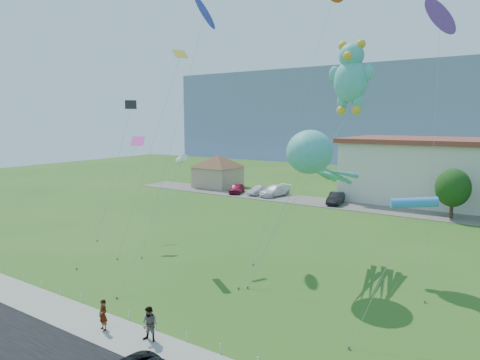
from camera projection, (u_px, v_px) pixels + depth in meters
name	position (u px, v px, depth m)	size (l,w,h in m)	color
ground	(160.00, 315.00, 23.28)	(160.00, 160.00, 0.00)	#275919
sidewalk	(121.00, 336.00, 21.00)	(80.00, 2.50, 0.10)	gray
parking_strip	(362.00, 207.00, 52.21)	(70.00, 6.00, 0.06)	#59544C
hill_ridge	(458.00, 113.00, 120.75)	(160.00, 50.00, 25.00)	slate
pavilion	(218.00, 168.00, 67.35)	(9.20, 9.20, 5.00)	tan
rope_fence	(142.00, 320.00, 22.17)	(26.05, 0.05, 0.50)	white
tree_near	(453.00, 188.00, 45.47)	(3.60, 3.60, 5.47)	#3F2B19
pedestrian_left	(103.00, 315.00, 21.40)	(0.57, 0.37, 1.56)	gray
pedestrian_right	(150.00, 324.00, 20.29)	(0.82, 0.64, 1.69)	gray
parked_car_red	(237.00, 188.00, 61.73)	(1.62, 4.03, 1.37)	maroon
parked_car_silver	(258.00, 190.00, 60.30)	(1.29, 3.70, 1.22)	#AFADB4
parked_car_white	(275.00, 191.00, 59.35)	(2.10, 5.18, 1.50)	white
parked_car_black	(336.00, 198.00, 53.74)	(1.54, 4.41, 1.45)	black
octopus_kite	(316.00, 160.00, 28.41)	(3.89, 9.63, 9.94)	teal
teddy_bear_kite	(351.00, 76.00, 31.09)	(5.10, 10.81, 16.26)	teal
small_kite_purple	(440.00, 22.00, 30.31)	(2.50, 9.51, 18.56)	purple
small_kite_blue	(203.00, 18.00, 36.84)	(1.80, 9.01, 20.46)	#262BDA
small_kite_pink	(132.00, 153.00, 36.54)	(3.00, 9.07, 9.18)	#FF38AB
small_kite_cyan	(414.00, 204.00, 21.11)	(2.04, 4.98, 6.95)	#2D83CC
small_kite_yellow	(172.00, 80.00, 35.13)	(1.43, 7.51, 16.44)	gold
small_kite_black	(127.00, 119.00, 41.22)	(2.49, 6.75, 12.48)	black
small_kite_white	(181.00, 160.00, 30.82)	(1.33, 8.39, 8.17)	white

